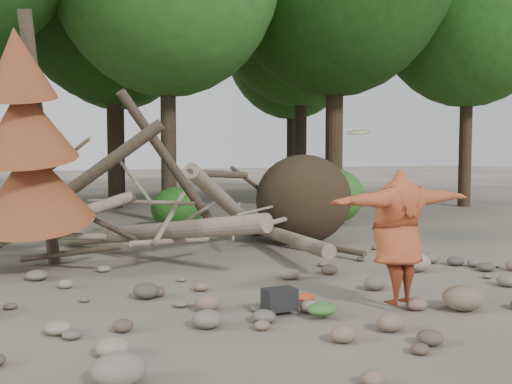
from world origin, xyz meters
name	(u,v)px	position (x,y,z in m)	size (l,w,h in m)	color
ground	(298,302)	(0.00, 0.00, 0.00)	(120.00, 120.00, 0.00)	#514C44
deadfall_pile	(282,202)	(2.02, 4.24, 0.95)	(8.55, 5.24, 3.30)	#332619
dead_conifer	(29,147)	(-3.12, 3.37, 2.11)	(2.06, 2.16, 4.35)	#4C3F30
bush_mid	(177,208)	(0.80, 7.80, 0.56)	(1.40, 1.40, 1.12)	#255E1B
bush_right	(329,196)	(5.00, 7.00, 0.80)	(2.00, 2.00, 1.60)	#2F6F22
frisbee_thrower	(398,236)	(0.97, -0.85, 0.95)	(2.15, 0.84, 2.21)	#A04324
backpack	(280,304)	(-0.49, -0.39, 0.13)	(0.40, 0.27, 0.27)	black
cloth_green	(322,313)	(-0.12, -0.79, 0.07)	(0.39, 0.33, 0.15)	#35692A
cloth_orange	(305,301)	(0.02, -0.16, 0.05)	(0.29, 0.24, 0.11)	#A83C1C
boulder_front_left	(119,369)	(-2.78, -1.73, 0.15)	(0.49, 0.44, 0.29)	slate
boulder_front_right	(463,298)	(1.71, -1.25, 0.16)	(0.54, 0.48, 0.32)	brown
boulder_mid_right	(416,262)	(2.81, 0.88, 0.16)	(0.53, 0.47, 0.32)	gray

